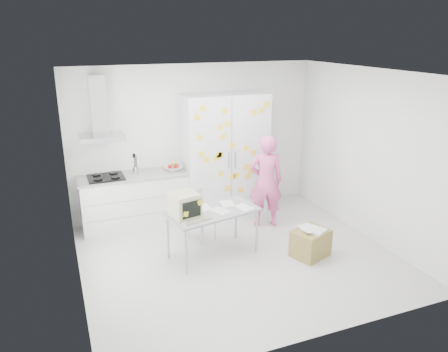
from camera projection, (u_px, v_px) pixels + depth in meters
name	position (u px, v px, depth m)	size (l,w,h in m)	color
floor	(238.00, 257.00, 6.56)	(4.50, 4.00, 0.02)	silver
walls	(220.00, 158.00, 6.77)	(4.52, 4.01, 2.70)	white
ceiling	(240.00, 73.00, 5.71)	(4.50, 4.00, 0.02)	white
counter_run	(135.00, 200.00, 7.49)	(1.84, 0.63, 1.28)	white
range_hood	(99.00, 114.00, 6.99)	(0.70, 0.48, 1.01)	silver
tall_cabinet	(225.00, 155.00, 7.85)	(1.50, 0.68, 2.20)	silver
person	(266.00, 181.00, 7.39)	(0.59, 0.38, 1.60)	#E15795
desk	(195.00, 209.00, 6.24)	(1.44, 0.93, 1.06)	gray
chair	(199.00, 212.00, 7.00)	(0.49, 0.49, 0.82)	silver
cardboard_box	(311.00, 243.00, 6.52)	(0.63, 0.57, 0.45)	olive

